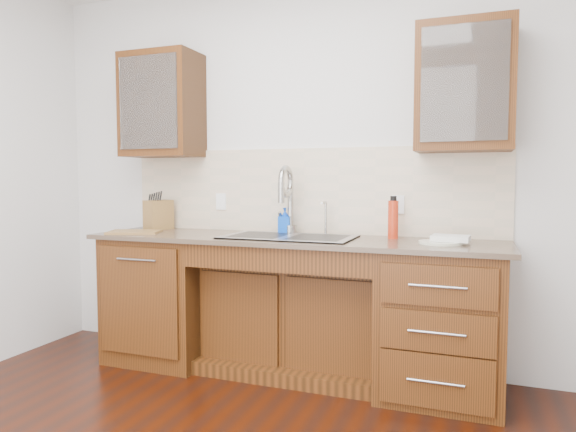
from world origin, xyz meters
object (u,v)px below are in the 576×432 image
(cutting_board, at_px, (134,232))
(plate, at_px, (440,243))
(soap_bottle, at_px, (285,221))
(knife_block, at_px, (158,215))
(water_bottle, at_px, (393,220))

(cutting_board, bearing_deg, plate, 3.27)
(soap_bottle, height_order, knife_block, knife_block)
(water_bottle, relative_size, cutting_board, 0.70)
(water_bottle, height_order, knife_block, water_bottle)
(soap_bottle, xyz_separation_m, knife_block, (-1.00, -0.04, 0.02))
(soap_bottle, xyz_separation_m, water_bottle, (0.75, -0.06, 0.03))
(knife_block, bearing_deg, soap_bottle, 20.92)
(soap_bottle, bearing_deg, cutting_board, -166.57)
(knife_block, bearing_deg, water_bottle, 18.07)
(plate, bearing_deg, cutting_board, -176.73)
(water_bottle, relative_size, knife_block, 1.10)
(plate, xyz_separation_m, knife_block, (-2.05, 0.18, 0.10))
(soap_bottle, height_order, plate, soap_bottle)
(soap_bottle, height_order, water_bottle, water_bottle)
(soap_bottle, relative_size, water_bottle, 0.75)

